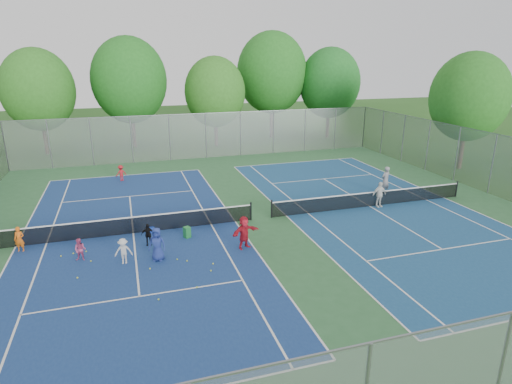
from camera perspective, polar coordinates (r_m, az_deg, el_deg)
The scene contains 37 objects.
ground at distance 24.23m, azimuth 0.71°, elevation -3.62°, with size 120.00×120.00×0.00m, color #235119.
court_pad at distance 24.23m, azimuth 0.71°, elevation -3.60°, with size 32.00×32.00×0.01m, color #2F6337.
court_left at distance 23.19m, azimuth -16.05°, elevation -5.32°, with size 10.97×23.77×0.01m, color navy.
court_right at distance 27.10m, azimuth 14.93°, elevation -1.86°, with size 10.97×23.77×0.01m, color navy.
net_left at distance 23.02m, azimuth -16.14°, elevation -4.31°, with size 12.87×0.10×0.91m, color black.
net_right at distance 26.96m, azimuth 15.01°, elevation -0.98°, with size 12.87×0.10×0.91m, color black.
fence_north at distance 38.71m, azimuth -6.70°, elevation 7.46°, with size 32.00×0.10×4.00m, color gray.
fence_east at distance 32.20m, azimuth 28.97°, elevation 3.26°, with size 32.00×0.10×4.00m, color gray.
tree_nw at distance 44.11m, azimuth -27.07°, elevation 12.05°, with size 6.40×6.40×9.58m.
tree_nl at distance 44.52m, azimuth -16.54°, elevation 14.09°, with size 7.20×7.20×10.69m.
tree_nc at distance 43.54m, azimuth -5.50°, elevation 13.13°, with size 6.00×6.00×8.85m.
tree_nr at distance 48.23m, azimuth 2.13°, elevation 15.60°, with size 7.60×7.60×11.42m.
tree_ne at distance 48.80m, azimuth 9.79°, elevation 14.13°, with size 6.60×6.60×9.77m.
tree_side_e at distance 37.95m, azimuth 26.56°, elevation 11.26°, with size 6.00×6.00×9.20m.
ball_crate at distance 23.11m, azimuth -13.87°, elevation -4.88°, with size 0.33×0.33×0.28m, color #173AB3.
ball_hopper at distance 21.99m, azimuth -9.18°, elevation -5.33°, with size 0.30×0.30×0.58m, color #25893B.
student_a at distance 22.98m, azimuth -29.02°, elevation -5.54°, with size 0.45×0.29×1.23m, color orange.
student_b at distance 20.85m, azimuth -22.40°, elevation -7.13°, with size 0.51×0.40×1.06m, color #CF5081.
student_c at distance 19.89m, azimuth -17.26°, elevation -7.55°, with size 0.77×0.44×1.19m, color silver.
student_d at distance 21.42m, azimuth -14.21°, elevation -5.54°, with size 0.65×0.27×1.11m, color black.
student_e at distance 19.73m, azimuth -13.05°, elevation -6.81°, with size 0.76×0.50×1.56m, color navy.
student_f at distance 20.39m, azimuth -1.59°, elevation -5.42°, with size 1.50×0.48×1.62m, color red.
child_far_baseline at distance 32.90m, azimuth -17.55°, elevation 2.42°, with size 0.77×0.44×1.19m, color #AD1820.
instructor at distance 29.68m, azimuth 16.87°, elevation 1.53°, with size 0.68×0.44×1.86m, color gray.
teen_court_b at distance 26.95m, azimuth 16.12°, elevation -0.32°, with size 0.93×0.39×1.59m, color white.
tennis_ball_0 at distance 19.84m, azimuth -10.47°, elevation -8.87°, with size 0.07×0.07×0.07m, color #A2C62E.
tennis_ball_1 at distance 19.29m, azimuth -13.96°, elevation -9.93°, with size 0.07×0.07×0.07m, color #D6E435.
tennis_ball_2 at distance 19.63m, azimuth -9.18°, elevation -9.10°, with size 0.07×0.07×0.07m, color #B9D130.
tennis_ball_3 at distance 17.54m, azimuth -7.88°, elevation -12.52°, with size 0.07×0.07×0.07m, color #C9EE37.
tennis_ball_4 at distance 19.24m, azimuth -5.74°, elevation -9.54°, with size 0.07×0.07×0.07m, color #DAEC37.
tennis_ball_5 at distance 21.78m, azimuth -21.69°, elevation -7.41°, with size 0.07×0.07×0.07m, color #BFCF30.
tennis_ball_6 at distance 17.02m, azimuth -12.87°, elevation -13.85°, with size 0.07×0.07×0.07m, color #BEE334.
tennis_ball_7 at distance 21.74m, azimuth -24.56°, elevation -7.83°, with size 0.07×0.07×0.07m, color gold.
tennis_ball_8 at distance 19.50m, azimuth -22.71°, elevation -10.55°, with size 0.07×0.07×0.07m, color yellow.
tennis_ball_9 at distance 20.73m, azimuth -21.16°, elevation -8.64°, with size 0.07×0.07×0.07m, color #B2CB2F.
tennis_ball_10 at distance 18.68m, azimuth -6.04°, elevation -10.44°, with size 0.07×0.07×0.07m, color #BDE034.
tennis_ball_11 at distance 21.79m, azimuth -23.17°, elevation -7.58°, with size 0.07×0.07×0.07m, color #E0F338.
Camera 1 is at (-7.02, -21.45, 8.82)m, focal length 30.00 mm.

